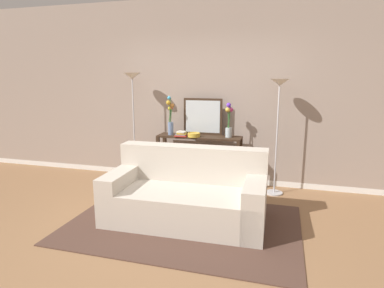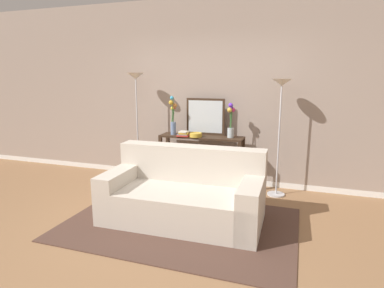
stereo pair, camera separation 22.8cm
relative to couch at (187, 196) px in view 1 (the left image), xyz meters
The scene contains 13 objects.
ground_plane 0.54m from the couch, 108.99° to the right, with size 16.00×16.00×0.02m, color #936B47.
back_wall 2.05m from the couch, 94.84° to the left, with size 12.00×0.15×3.00m.
area_rug 0.34m from the couch, 89.49° to the right, with size 2.74×1.84×0.01m.
couch is the anchor object (origin of this frame).
console_table 1.34m from the couch, 98.05° to the left, with size 1.35×0.35×0.83m.
floor_lamp_left 2.11m from the couch, 136.19° to the left, with size 0.28×0.28×1.82m.
floor_lamp_right 1.92m from the couch, 50.51° to the left, with size 0.28×0.28×1.73m.
wall_mirror 1.67m from the couch, 96.44° to the left, with size 0.64×0.02×0.59m.
vase_tall_flowers 1.65m from the couch, 117.20° to the left, with size 0.12×0.11×0.63m.
vase_short_flowers 1.57m from the couch, 77.80° to the left, with size 0.11×0.14×0.54m.
fruit_bowl 1.34m from the couch, 101.46° to the left, with size 0.20×0.20×0.06m.
book_stack 1.39m from the couch, 110.61° to the left, with size 0.20×0.16×0.08m.
book_row_under_console 1.46m from the couch, 115.04° to the left, with size 0.26×0.17×0.13m.
Camera 1 is at (1.24, -3.24, 1.75)m, focal length 30.37 mm.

